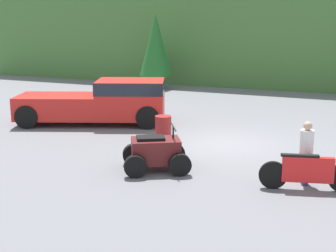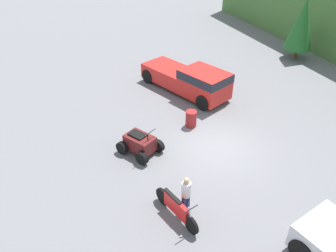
{
  "view_description": "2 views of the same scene",
  "coord_description": "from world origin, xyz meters",
  "px_view_note": "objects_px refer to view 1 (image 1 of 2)",
  "views": [
    {
      "loc": [
        4.21,
        -15.13,
        4.24
      ],
      "look_at": [
        -1.31,
        -2.0,
        0.95
      ],
      "focal_mm": 50.0,
      "sensor_mm": 36.0,
      "label": 1
    },
    {
      "loc": [
        10.64,
        -6.89,
        9.57
      ],
      "look_at": [
        -1.31,
        -2.0,
        0.95
      ],
      "focal_mm": 35.0,
      "sensor_mm": 36.0,
      "label": 2
    }
  ],
  "objects_px": {
    "quad_atv": "(156,153)",
    "rider_person": "(306,151)",
    "pickup_truck_red": "(104,100)",
    "dirt_bike": "(308,172)",
    "steel_barrel": "(163,128)"
  },
  "relations": [
    {
      "from": "quad_atv",
      "to": "rider_person",
      "type": "height_order",
      "value": "rider_person"
    },
    {
      "from": "quad_atv",
      "to": "rider_person",
      "type": "relative_size",
      "value": 1.36
    },
    {
      "from": "pickup_truck_red",
      "to": "dirt_bike",
      "type": "height_order",
      "value": "pickup_truck_red"
    },
    {
      "from": "dirt_bike",
      "to": "rider_person",
      "type": "xyz_separation_m",
      "value": [
        -0.12,
        0.43,
        0.43
      ]
    },
    {
      "from": "pickup_truck_red",
      "to": "quad_atv",
      "type": "xyz_separation_m",
      "value": [
        4.42,
        -4.69,
        -0.46
      ]
    },
    {
      "from": "steel_barrel",
      "to": "quad_atv",
      "type": "bearing_deg",
      "value": -70.27
    },
    {
      "from": "rider_person",
      "to": "dirt_bike",
      "type": "bearing_deg",
      "value": -91.91
    },
    {
      "from": "quad_atv",
      "to": "pickup_truck_red",
      "type": "bearing_deg",
      "value": 103.52
    },
    {
      "from": "pickup_truck_red",
      "to": "rider_person",
      "type": "bearing_deg",
      "value": -47.79
    },
    {
      "from": "rider_person",
      "to": "steel_barrel",
      "type": "distance_m",
      "value": 5.89
    },
    {
      "from": "rider_person",
      "to": "quad_atv",
      "type": "bearing_deg",
      "value": 169.34
    },
    {
      "from": "quad_atv",
      "to": "steel_barrel",
      "type": "height_order",
      "value": "quad_atv"
    },
    {
      "from": "quad_atv",
      "to": "rider_person",
      "type": "distance_m",
      "value": 4.11
    },
    {
      "from": "rider_person",
      "to": "steel_barrel",
      "type": "xyz_separation_m",
      "value": [
        -5.2,
        2.72,
        -0.47
      ]
    },
    {
      "from": "dirt_bike",
      "to": "quad_atv",
      "type": "bearing_deg",
      "value": 165.38
    }
  ]
}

